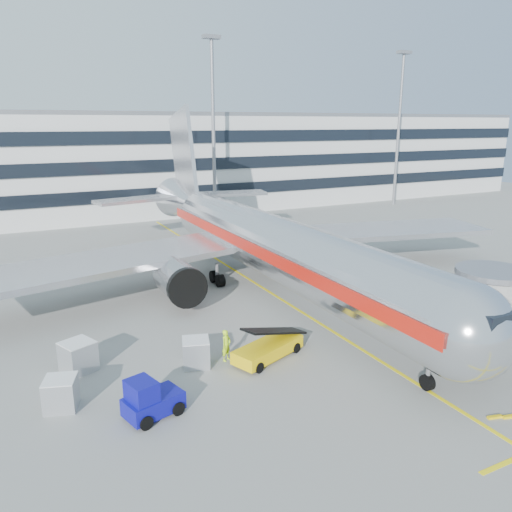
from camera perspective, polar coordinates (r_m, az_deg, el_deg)
name	(u,v)px	position (r m, az deg, el deg)	size (l,w,h in m)	color
ground	(339,335)	(34.83, 9.48, -8.94)	(180.00, 180.00, 0.00)	gray
lead_in_line	(270,292)	(42.69, 1.59, -4.16)	(0.25, 70.00, 0.01)	yellow
main_jet	(261,240)	(42.98, 0.55, 1.85)	(50.95, 48.70, 16.06)	silver
terminal	(133,162)	(85.84, -13.93, 10.41)	(150.00, 24.25, 15.60)	silver
light_mast_centre	(213,116)	(72.76, -4.93, 15.62)	(2.40, 1.20, 25.45)	gray
light_mast_east	(400,117)	(91.08, 16.08, 14.98)	(2.40, 1.20, 25.45)	gray
belt_loader	(268,348)	(30.99, 1.38, -10.46)	(5.16, 3.41, 2.43)	yellow
baggage_tug	(150,400)	(25.84, -12.03, -15.82)	(3.12, 2.41, 2.09)	#0C0C85
cargo_container_left	(78,356)	(31.26, -19.66, -10.74)	(2.21, 2.21, 1.79)	#B0B2B7
cargo_container_right	(61,393)	(27.84, -21.40, -14.41)	(1.94, 1.94, 1.63)	#B0B2B7
cargo_container_front	(196,352)	(30.31, -6.87, -10.89)	(1.95, 1.95, 1.66)	#B0B2B7
ramp_worker	(226,345)	(30.70, -3.42, -10.15)	(0.71, 0.47, 1.96)	#C8FF1A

